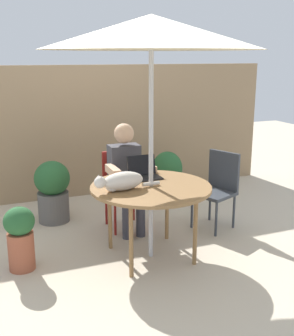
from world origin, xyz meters
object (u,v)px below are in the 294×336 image
Objects in this scene: potted_plant_near_fence at (167,172)px; potted_plant_by_chair at (53,190)px; cat at (121,182)px; patio_table at (151,191)px; chair_occupied at (122,183)px; patio_umbrella at (151,32)px; potted_plant_corner at (20,236)px; person_seated at (126,172)px; laptop at (143,171)px; chair_empty at (218,184)px.

potted_plant_by_chair is at bearing -169.89° from potted_plant_near_fence.
patio_table is at bearing 5.02° from cat.
patio_umbrella is at bearing -90.00° from chair_occupied.
patio_umbrella is 3.75× the size of potted_plant_corner.
person_seated reaches higher than potted_plant_near_fence.
patio_umbrella is 2.60× the size of chair_occupied.
chair_occupied reaches higher than potted_plant_near_fence.
patio_umbrella is 7.39× the size of laptop.
chair_empty is 1.06m from person_seated.
patio_table is 1.57× the size of potted_plant_by_chair.
cat is at bearing -174.98° from patio_umbrella.
potted_plant_near_fence is at bearing 10.11° from potted_plant_by_chair.
potted_plant_corner is (-0.90, 0.23, -0.48)m from cat.
patio_umbrella is 1.95m from chair_empty.
laptop is (0.04, -0.41, 0.11)m from person_seated.
potted_plant_corner is at bearing 170.69° from patio_table.
patio_umbrella is at bearing -98.00° from laptop.
potted_plant_near_fence is at bearing 38.25° from chair_occupied.
person_seated is 0.43m from laptop.
laptop is at bearing 43.00° from cat.
patio_umbrella reaches higher than person_seated.
potted_plant_corner is (-1.21, -0.67, -0.18)m from chair_occupied.
cat reaches higher than chair_empty.
patio_umbrella is 1.37m from laptop.
chair_occupied is 0.84m from potted_plant_by_chair.
patio_table is at bearing -98.00° from laptop.
patio_umbrella reaches higher than chair_occupied.
person_seated is 0.82m from cat.
patio_table is 0.72m from person_seated.
cat reaches higher than potted_plant_by_chair.
cat is 1.00× the size of potted_plant_near_fence.
laptop is 0.47× the size of potted_plant_near_fence.
patio_table is at bearing -156.90° from chair_empty.
chair_occupied is at bearing -141.75° from potted_plant_near_fence.
chair_empty is at bearing -15.68° from person_seated.
chair_empty is 2.24m from potted_plant_corner.
patio_table is 1.77× the size of cat.
cat is at bearing -137.00° from laptop.
potted_plant_by_chair is 1.19m from potted_plant_corner.
laptop is (0.04, -0.57, 0.28)m from chair_occupied.
potted_plant_near_fence reaches higher than potted_plant_corner.
potted_plant_by_chair is at bearing 119.39° from patio_umbrella.
chair_occupied is 1.44× the size of potted_plant_corner.
chair_empty is (1.01, -0.44, 0.00)m from chair_occupied.
potted_plant_by_chair is (-0.77, 0.98, -0.40)m from laptop.
patio_umbrella reaches higher than potted_plant_corner.
laptop is at bearing 82.00° from patio_umbrella.
chair_empty reaches higher than potted_plant_near_fence.
potted_plant_near_fence is at bearing 60.46° from patio_umbrella.
person_seated is 1.85× the size of cat.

